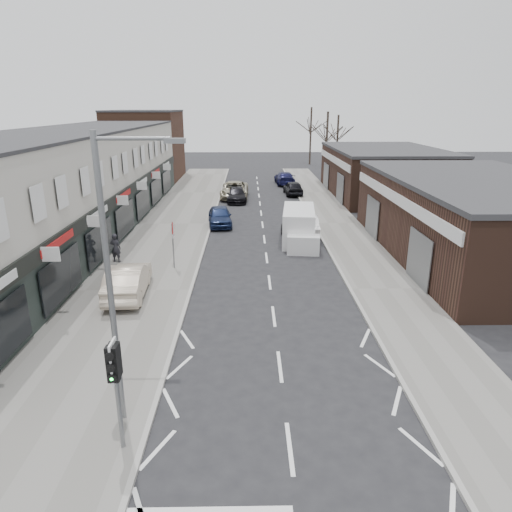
{
  "coord_description": "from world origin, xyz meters",
  "views": [
    {
      "loc": [
        -1.06,
        -11.9,
        8.65
      ],
      "look_at": [
        -0.76,
        6.45,
        2.6
      ],
      "focal_mm": 32.0,
      "sensor_mm": 36.0,
      "label": 1
    }
  ],
  "objects_px": {
    "sedan_on_pavement": "(128,280)",
    "street_lamp": "(115,270)",
    "pedestrian": "(116,248)",
    "parked_car_right_c": "(285,178)",
    "parked_car_left_b": "(237,195)",
    "parked_car_left_c": "(235,190)",
    "traffic_light": "(115,371)",
    "white_van": "(299,227)",
    "parked_car_left_a": "(220,216)",
    "parked_car_right_b": "(293,188)",
    "parked_car_right_a": "(304,225)",
    "warning_sign": "(173,231)"
  },
  "relations": [
    {
      "from": "traffic_light",
      "to": "warning_sign",
      "type": "height_order",
      "value": "traffic_light"
    },
    {
      "from": "white_van",
      "to": "parked_car_left_a",
      "type": "relative_size",
      "value": 1.4
    },
    {
      "from": "parked_car_left_b",
      "to": "parked_car_left_c",
      "type": "height_order",
      "value": "parked_car_left_c"
    },
    {
      "from": "parked_car_right_b",
      "to": "street_lamp",
      "type": "bearing_deg",
      "value": 74.2
    },
    {
      "from": "white_van",
      "to": "parked_car_left_a",
      "type": "bearing_deg",
      "value": 146.2
    },
    {
      "from": "pedestrian",
      "to": "parked_car_left_b",
      "type": "xyz_separation_m",
      "value": [
        6.46,
        17.94,
        -0.31
      ]
    },
    {
      "from": "traffic_light",
      "to": "parked_car_right_c",
      "type": "height_order",
      "value": "traffic_light"
    },
    {
      "from": "warning_sign",
      "to": "parked_car_left_b",
      "type": "distance_m",
      "value": 19.28
    },
    {
      "from": "pedestrian",
      "to": "parked_car_right_a",
      "type": "bearing_deg",
      "value": -139.06
    },
    {
      "from": "parked_car_left_b",
      "to": "parked_car_left_c",
      "type": "relative_size",
      "value": 0.79
    },
    {
      "from": "street_lamp",
      "to": "parked_car_right_a",
      "type": "bearing_deg",
      "value": 69.51
    },
    {
      "from": "parked_car_right_a",
      "to": "parked_car_right_b",
      "type": "height_order",
      "value": "parked_car_right_a"
    },
    {
      "from": "warning_sign",
      "to": "parked_car_right_a",
      "type": "bearing_deg",
      "value": 40.68
    },
    {
      "from": "sedan_on_pavement",
      "to": "parked_car_right_c",
      "type": "distance_m",
      "value": 34.23
    },
    {
      "from": "parked_car_right_a",
      "to": "sedan_on_pavement",
      "type": "bearing_deg",
      "value": 48.58
    },
    {
      "from": "warning_sign",
      "to": "parked_car_right_a",
      "type": "xyz_separation_m",
      "value": [
        7.98,
        6.86,
        -1.44
      ]
    },
    {
      "from": "parked_car_right_a",
      "to": "parked_car_right_c",
      "type": "height_order",
      "value": "parked_car_right_a"
    },
    {
      "from": "pedestrian",
      "to": "parked_car_left_c",
      "type": "bearing_deg",
      "value": -93.34
    },
    {
      "from": "warning_sign",
      "to": "parked_car_left_a",
      "type": "xyz_separation_m",
      "value": [
        1.9,
        9.89,
        -1.48
      ]
    },
    {
      "from": "parked_car_left_a",
      "to": "parked_car_right_a",
      "type": "xyz_separation_m",
      "value": [
        6.07,
        -3.03,
        0.04
      ]
    },
    {
      "from": "pedestrian",
      "to": "white_van",
      "type": "bearing_deg",
      "value": -144.62
    },
    {
      "from": "parked_car_right_b",
      "to": "parked_car_right_c",
      "type": "relative_size",
      "value": 0.84
    },
    {
      "from": "traffic_light",
      "to": "sedan_on_pavement",
      "type": "height_order",
      "value": "traffic_light"
    },
    {
      "from": "parked_car_left_a",
      "to": "parked_car_left_c",
      "type": "bearing_deg",
      "value": 79.78
    },
    {
      "from": "parked_car_left_a",
      "to": "white_van",
      "type": "bearing_deg",
      "value": -45.72
    },
    {
      "from": "warning_sign",
      "to": "parked_car_right_c",
      "type": "distance_m",
      "value": 30.14
    },
    {
      "from": "parked_car_left_b",
      "to": "parked_car_right_b",
      "type": "xyz_separation_m",
      "value": [
        5.7,
        3.36,
        0.06
      ]
    },
    {
      "from": "parked_car_left_a",
      "to": "parked_car_left_b",
      "type": "distance_m",
      "value": 9.16
    },
    {
      "from": "sedan_on_pavement",
      "to": "parked_car_right_c",
      "type": "xyz_separation_m",
      "value": [
        9.88,
        32.78,
        -0.16
      ]
    },
    {
      "from": "street_lamp",
      "to": "sedan_on_pavement",
      "type": "relative_size",
      "value": 1.74
    },
    {
      "from": "parked_car_left_c",
      "to": "parked_car_right_b",
      "type": "bearing_deg",
      "value": 15.43
    },
    {
      "from": "warning_sign",
      "to": "pedestrian",
      "type": "bearing_deg",
      "value": 163.39
    },
    {
      "from": "traffic_light",
      "to": "street_lamp",
      "type": "xyz_separation_m",
      "value": [
        -0.13,
        1.22,
        2.2
      ]
    },
    {
      "from": "pedestrian",
      "to": "parked_car_right_c",
      "type": "height_order",
      "value": "pedestrian"
    },
    {
      "from": "parked_car_right_a",
      "to": "parked_car_left_a",
      "type": "bearing_deg",
      "value": -26.11
    },
    {
      "from": "sedan_on_pavement",
      "to": "parked_car_left_a",
      "type": "relative_size",
      "value": 1.09
    },
    {
      "from": "parked_car_left_a",
      "to": "parked_car_right_c",
      "type": "relative_size",
      "value": 0.85
    },
    {
      "from": "sedan_on_pavement",
      "to": "parked_car_right_a",
      "type": "relative_size",
      "value": 0.99
    },
    {
      "from": "traffic_light",
      "to": "parked_car_right_b",
      "type": "height_order",
      "value": "traffic_light"
    },
    {
      "from": "sedan_on_pavement",
      "to": "pedestrian",
      "type": "relative_size",
      "value": 2.74
    },
    {
      "from": "sedan_on_pavement",
      "to": "street_lamp",
      "type": "bearing_deg",
      "value": 99.93
    },
    {
      "from": "pedestrian",
      "to": "parked_car_left_c",
      "type": "relative_size",
      "value": 0.3
    },
    {
      "from": "sedan_on_pavement",
      "to": "parked_car_left_b",
      "type": "bearing_deg",
      "value": -105.31
    },
    {
      "from": "warning_sign",
      "to": "parked_car_left_a",
      "type": "distance_m",
      "value": 10.18
    },
    {
      "from": "white_van",
      "to": "parked_car_right_b",
      "type": "height_order",
      "value": "white_van"
    },
    {
      "from": "traffic_light",
      "to": "sedan_on_pavement",
      "type": "xyz_separation_m",
      "value": [
        -2.35,
        10.18,
        -1.54
      ]
    },
    {
      "from": "parked_car_right_c",
      "to": "parked_car_left_c",
      "type": "bearing_deg",
      "value": 52.81
    },
    {
      "from": "warning_sign",
      "to": "parked_car_right_c",
      "type": "height_order",
      "value": "warning_sign"
    },
    {
      "from": "traffic_light",
      "to": "parked_car_left_c",
      "type": "bearing_deg",
      "value": 86.78
    },
    {
      "from": "parked_car_left_a",
      "to": "parked_car_right_b",
      "type": "height_order",
      "value": "parked_car_left_a"
    }
  ]
}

